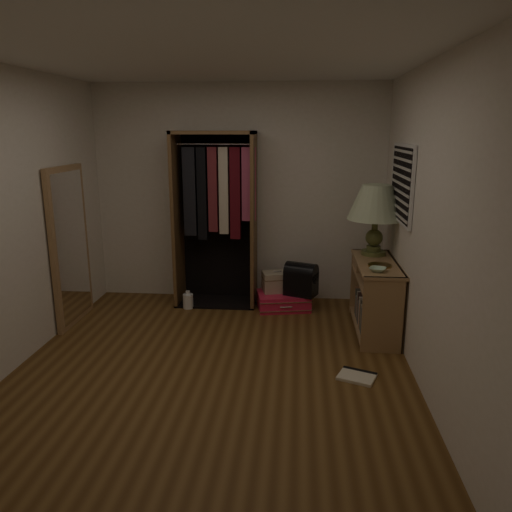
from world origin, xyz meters
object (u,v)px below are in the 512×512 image
at_px(open_wardrobe, 216,205).
at_px(train_case, 277,282).
at_px(floor_mirror, 70,246).
at_px(black_bag, 301,278).
at_px(table_lamp, 376,204).
at_px(console_bookshelf, 375,294).
at_px(white_jug, 188,301).
at_px(pink_suitcase, 283,301).

xyz_separation_m(open_wardrobe, train_case, (0.74, -0.10, -0.89)).
xyz_separation_m(floor_mirror, black_bag, (2.47, 0.57, -0.46)).
relative_size(train_case, black_bag, 0.96).
height_order(train_case, black_bag, black_bag).
xyz_separation_m(train_case, black_bag, (0.28, -0.11, 0.08)).
relative_size(train_case, table_lamp, 0.51).
bearing_deg(black_bag, table_lamp, 3.86).
distance_m(console_bookshelf, table_lamp, 0.95).
distance_m(open_wardrobe, floor_mirror, 1.68).
bearing_deg(floor_mirror, open_wardrobe, 27.87).
bearing_deg(white_jug, floor_mirror, -156.03).
distance_m(table_lamp, white_jug, 2.43).
relative_size(floor_mirror, white_jug, 8.00).
distance_m(train_case, white_jug, 1.08).
xyz_separation_m(black_bag, white_jug, (-1.33, -0.06, -0.30)).
distance_m(floor_mirror, train_case, 2.36).
relative_size(open_wardrobe, black_bag, 4.93).
bearing_deg(train_case, black_bag, -35.81).
bearing_deg(open_wardrobe, console_bookshelf, -22.54).
height_order(console_bookshelf, black_bag, console_bookshelf).
bearing_deg(floor_mirror, black_bag, 12.87).
distance_m(console_bookshelf, open_wardrobe, 2.09).
relative_size(floor_mirror, table_lamp, 2.19).
relative_size(console_bookshelf, white_jug, 5.27).
distance_m(pink_suitcase, train_case, 0.24).
bearing_deg(train_case, table_lamp, -33.50).
bearing_deg(open_wardrobe, black_bag, -11.42).
distance_m(floor_mirror, black_bag, 2.58).
distance_m(console_bookshelf, white_jug, 2.17).
bearing_deg(floor_mirror, white_jug, 23.97).
bearing_deg(table_lamp, floor_mirror, -174.41).
bearing_deg(white_jug, black_bag, 2.43).
relative_size(console_bookshelf, pink_suitcase, 1.64).
bearing_deg(white_jug, pink_suitcase, 4.56).
xyz_separation_m(train_case, table_lamp, (1.05, -0.35, 0.99)).
height_order(black_bag, table_lamp, table_lamp).
height_order(console_bookshelf, white_jug, console_bookshelf).
distance_m(open_wardrobe, black_bag, 1.32).
bearing_deg(open_wardrobe, floor_mirror, -152.13).
bearing_deg(floor_mirror, table_lamp, 5.59).
xyz_separation_m(open_wardrobe, white_jug, (-0.31, -0.26, -1.11)).
relative_size(pink_suitcase, train_case, 1.72).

